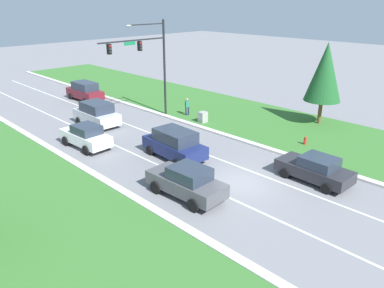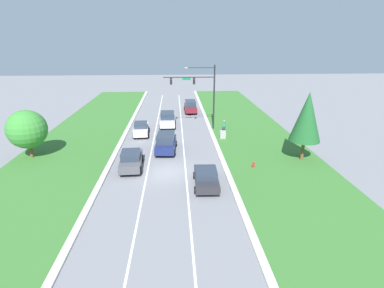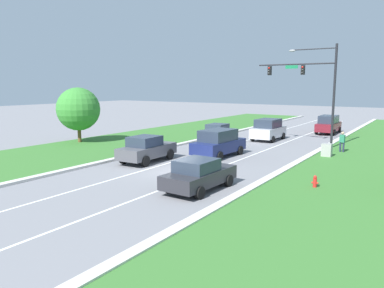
{
  "view_description": "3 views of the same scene",
  "coord_description": "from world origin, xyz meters",
  "px_view_note": "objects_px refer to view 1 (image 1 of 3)",
  "views": [
    {
      "loc": [
        -16.05,
        -12.08,
        10.28
      ],
      "look_at": [
        -1.13,
        3.04,
        2.0
      ],
      "focal_mm": 35.0,
      "sensor_mm": 36.0,
      "label": 1
    },
    {
      "loc": [
        0.93,
        -25.46,
        11.8
      ],
      "look_at": [
        2.53,
        2.57,
        1.89
      ],
      "focal_mm": 28.0,
      "sensor_mm": 36.0,
      "label": 2
    },
    {
      "loc": [
        13.19,
        -18.55,
        5.27
      ],
      "look_at": [
        -0.69,
        2.87,
        1.26
      ],
      "focal_mm": 35.0,
      "sensor_mm": 36.0,
      "label": 3
    }
  ],
  "objects_px": {
    "navy_suv": "(175,144)",
    "utility_cabinet": "(203,118)",
    "traffic_signal_mast": "(148,56)",
    "graphite_sedan": "(187,182)",
    "burgundy_suv": "(85,91)",
    "charcoal_sedan": "(315,169)",
    "conifer_near_right_tree": "(325,72)",
    "silver_suv": "(97,114)",
    "white_sedan": "(86,136)",
    "pedestrian": "(187,106)",
    "fire_hydrant": "(305,141)"
  },
  "relations": [
    {
      "from": "charcoal_sedan",
      "to": "white_sedan",
      "type": "relative_size",
      "value": 1.0
    },
    {
      "from": "charcoal_sedan",
      "to": "graphite_sedan",
      "type": "xyz_separation_m",
      "value": [
        -6.77,
        4.02,
        0.11
      ]
    },
    {
      "from": "silver_suv",
      "to": "white_sedan",
      "type": "height_order",
      "value": "silver_suv"
    },
    {
      "from": "traffic_signal_mast",
      "to": "graphite_sedan",
      "type": "distance_m",
      "value": 15.61
    },
    {
      "from": "utility_cabinet",
      "to": "fire_hydrant",
      "type": "relative_size",
      "value": 1.46
    },
    {
      "from": "silver_suv",
      "to": "utility_cabinet",
      "type": "xyz_separation_m",
      "value": [
        6.95,
        -5.99,
        -0.53
      ]
    },
    {
      "from": "traffic_signal_mast",
      "to": "graphite_sedan",
      "type": "height_order",
      "value": "traffic_signal_mast"
    },
    {
      "from": "charcoal_sedan",
      "to": "fire_hydrant",
      "type": "bearing_deg",
      "value": 36.66
    },
    {
      "from": "charcoal_sedan",
      "to": "pedestrian",
      "type": "bearing_deg",
      "value": 77.41
    },
    {
      "from": "navy_suv",
      "to": "conifer_near_right_tree",
      "type": "relative_size",
      "value": 0.7
    },
    {
      "from": "graphite_sedan",
      "to": "fire_hydrant",
      "type": "height_order",
      "value": "graphite_sedan"
    },
    {
      "from": "utility_cabinet",
      "to": "burgundy_suv",
      "type": "bearing_deg",
      "value": 102.74
    },
    {
      "from": "traffic_signal_mast",
      "to": "charcoal_sedan",
      "type": "xyz_separation_m",
      "value": [
        -0.9,
        -16.76,
        -4.85
      ]
    },
    {
      "from": "charcoal_sedan",
      "to": "graphite_sedan",
      "type": "bearing_deg",
      "value": 151.23
    },
    {
      "from": "utility_cabinet",
      "to": "charcoal_sedan",
      "type": "bearing_deg",
      "value": -104.98
    },
    {
      "from": "graphite_sedan",
      "to": "burgundy_suv",
      "type": "xyz_separation_m",
      "value": [
        6.86,
        22.94,
        0.1
      ]
    },
    {
      "from": "navy_suv",
      "to": "graphite_sedan",
      "type": "distance_m",
      "value": 5.53
    },
    {
      "from": "silver_suv",
      "to": "fire_hydrant",
      "type": "relative_size",
      "value": 6.47
    },
    {
      "from": "charcoal_sedan",
      "to": "pedestrian",
      "type": "xyz_separation_m",
      "value": [
        3.9,
        15.06,
        0.14
      ]
    },
    {
      "from": "white_sedan",
      "to": "utility_cabinet",
      "type": "height_order",
      "value": "white_sedan"
    },
    {
      "from": "silver_suv",
      "to": "white_sedan",
      "type": "xyz_separation_m",
      "value": [
        -3.33,
        -3.95,
        -0.15
      ]
    },
    {
      "from": "navy_suv",
      "to": "traffic_signal_mast",
      "type": "bearing_deg",
      "value": 64.6
    },
    {
      "from": "burgundy_suv",
      "to": "conifer_near_right_tree",
      "type": "xyz_separation_m",
      "value": [
        10.32,
        -21.78,
        3.54
      ]
    },
    {
      "from": "graphite_sedan",
      "to": "fire_hydrant",
      "type": "bearing_deg",
      "value": -5.49
    },
    {
      "from": "charcoal_sedan",
      "to": "graphite_sedan",
      "type": "height_order",
      "value": "graphite_sedan"
    },
    {
      "from": "traffic_signal_mast",
      "to": "utility_cabinet",
      "type": "height_order",
      "value": "traffic_signal_mast"
    },
    {
      "from": "navy_suv",
      "to": "fire_hydrant",
      "type": "height_order",
      "value": "navy_suv"
    },
    {
      "from": "traffic_signal_mast",
      "to": "conifer_near_right_tree",
      "type": "height_order",
      "value": "traffic_signal_mast"
    },
    {
      "from": "navy_suv",
      "to": "burgundy_suv",
      "type": "relative_size",
      "value": 1.02
    },
    {
      "from": "graphite_sedan",
      "to": "silver_suv",
      "type": "bearing_deg",
      "value": 75.11
    },
    {
      "from": "burgundy_suv",
      "to": "utility_cabinet",
      "type": "distance_m",
      "value": 14.82
    },
    {
      "from": "graphite_sedan",
      "to": "silver_suv",
      "type": "xyz_separation_m",
      "value": [
        3.18,
        14.49,
        0.13
      ]
    },
    {
      "from": "silver_suv",
      "to": "utility_cabinet",
      "type": "height_order",
      "value": "silver_suv"
    },
    {
      "from": "navy_suv",
      "to": "silver_suv",
      "type": "height_order",
      "value": "silver_suv"
    },
    {
      "from": "graphite_sedan",
      "to": "conifer_near_right_tree",
      "type": "distance_m",
      "value": 17.6
    },
    {
      "from": "navy_suv",
      "to": "utility_cabinet",
      "type": "relative_size",
      "value": 4.8
    },
    {
      "from": "conifer_near_right_tree",
      "to": "graphite_sedan",
      "type": "bearing_deg",
      "value": -176.12
    },
    {
      "from": "utility_cabinet",
      "to": "fire_hydrant",
      "type": "bearing_deg",
      "value": -80.18
    },
    {
      "from": "graphite_sedan",
      "to": "burgundy_suv",
      "type": "distance_m",
      "value": 23.95
    },
    {
      "from": "navy_suv",
      "to": "utility_cabinet",
      "type": "bearing_deg",
      "value": 33.02
    },
    {
      "from": "burgundy_suv",
      "to": "white_sedan",
      "type": "bearing_deg",
      "value": -120.55
    },
    {
      "from": "burgundy_suv",
      "to": "charcoal_sedan",
      "type": "bearing_deg",
      "value": -91.27
    },
    {
      "from": "white_sedan",
      "to": "conifer_near_right_tree",
      "type": "bearing_deg",
      "value": -31.51
    },
    {
      "from": "conifer_near_right_tree",
      "to": "silver_suv",
      "type": "bearing_deg",
      "value": 136.42
    },
    {
      "from": "burgundy_suv",
      "to": "conifer_near_right_tree",
      "type": "distance_m",
      "value": 24.35
    },
    {
      "from": "silver_suv",
      "to": "white_sedan",
      "type": "bearing_deg",
      "value": -129.93
    },
    {
      "from": "navy_suv",
      "to": "burgundy_suv",
      "type": "distance_m",
      "value": 18.78
    },
    {
      "from": "utility_cabinet",
      "to": "conifer_near_right_tree",
      "type": "bearing_deg",
      "value": -46.11
    },
    {
      "from": "charcoal_sedan",
      "to": "white_sedan",
      "type": "bearing_deg",
      "value": 117.37
    },
    {
      "from": "pedestrian",
      "to": "conifer_near_right_tree",
      "type": "height_order",
      "value": "conifer_near_right_tree"
    }
  ]
}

